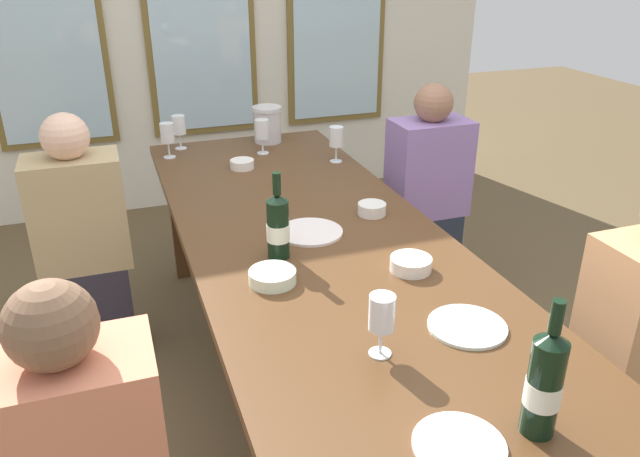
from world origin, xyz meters
The scene contains 20 objects.
ground_plane centered at (0.00, 0.00, 0.00)m, with size 12.00×12.00×0.00m, color brown.
dining_table centered at (0.00, 0.00, 0.68)m, with size 0.93×2.83×0.74m.
white_plate_0 centered at (-0.05, -1.00, 0.74)m, with size 0.20×0.20×0.01m, color white.
white_plate_1 centered at (0.20, -0.62, 0.74)m, with size 0.22×0.22×0.01m, color white.
white_plate_2 centered at (-0.01, 0.11, 0.74)m, with size 0.24×0.24×0.01m, color white.
metal_pitcher centered at (0.14, 1.29, 0.84)m, with size 0.16×0.16×0.19m.
wine_bottle_0 centered at (-0.17, -0.03, 0.85)m, with size 0.08×0.08×0.30m.
wine_bottle_1 centered at (0.13, -1.01, 0.87)m, with size 0.08×0.08×0.33m.
tasting_bowl_0 centered at (0.27, 0.20, 0.76)m, with size 0.11×0.11×0.05m, color white.
tasting_bowl_1 centered at (-0.24, -0.19, 0.76)m, with size 0.15×0.15×0.04m, color white.
tasting_bowl_2 centered at (0.21, -0.26, 0.76)m, with size 0.14×0.14×0.04m, color white.
tasting_bowl_3 centered at (-0.08, 0.91, 0.76)m, with size 0.11×0.11×0.04m, color white.
wine_glass_0 centered at (-0.32, 1.32, 0.86)m, with size 0.07×0.07×0.17m.
wine_glass_1 centered at (-0.39, 1.19, 0.86)m, with size 0.07×0.07×0.17m.
wine_glass_3 centered at (-0.08, -0.65, 0.86)m, with size 0.07×0.07×0.17m.
wine_glass_4 centered at (0.37, 0.85, 0.86)m, with size 0.07×0.07×0.17m.
wine_glass_5 centered at (0.07, 1.10, 0.86)m, with size 0.07×0.07×0.17m.
seated_person_0 centered at (-0.83, 0.73, 0.53)m, with size 0.38×0.24×1.11m.
seated_person_1 centered at (0.83, 0.75, 0.53)m, with size 0.38×0.24×1.11m.
seated_person_3 centered at (0.83, -0.66, 0.53)m, with size 0.38×0.24×1.11m.
Camera 1 is at (-0.67, -1.85, 1.71)m, focal length 34.95 mm.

